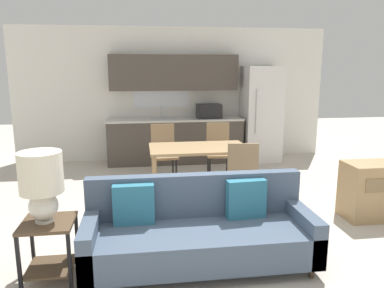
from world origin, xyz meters
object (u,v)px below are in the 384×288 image
Objects in this scene: credenza at (384,190)px; refrigerator at (261,114)px; side_table at (49,241)px; dining_chair_far_right at (218,149)px; dining_chair_far_left at (164,150)px; dining_chair_near_right at (241,174)px; table_lamp at (41,181)px; dining_table at (198,151)px; couch at (198,231)px.

refrigerator is at bearing 101.14° from credenza.
side_table is 3.68m from dining_chair_far_right.
dining_chair_far_left is 0.95m from dining_chair_far_right.
refrigerator reaches higher than dining_chair_near_right.
dining_chair_far_left is at bearing -151.03° from refrigerator.
dining_chair_near_right is at bearing -85.47° from dining_chair_far_right.
dining_table is at bearing 51.59° from table_lamp.
table_lamp is at bearing 40.50° from dining_chair_near_right.
dining_chair_near_right is at bearing -112.93° from refrigerator.
couch is 1.51m from dining_chair_near_right.
side_table is at bearing -166.71° from credenza.
credenza is (2.55, 0.82, 0.03)m from couch.
side_table is at bearing 40.89° from dining_chair_near_right.
dining_chair_far_right is at bearing 130.73° from credenza.
couch is 2.96m from dining_chair_far_right.
refrigerator is 2.02× the size of dining_chair_far_right.
refrigerator is 1.31× the size of dining_table.
dining_table is 2.58m from credenza.
couch is at bearing -100.52° from dining_chair_far_right.
couch is 2.84m from dining_chair_far_left.
side_table is 0.60× the size of dining_chair_far_left.
dining_chair_far_left is (-0.93, 1.55, 0.00)m from dining_chair_near_right.
table_lamp is at bearing 166.47° from side_table.
dining_chair_far_right is at bearing 74.28° from couch.
dining_chair_near_right is 1.00× the size of dining_chair_far_right.
refrigerator reaches higher than credenza.
dining_chair_near_right is (0.46, -0.80, -0.15)m from dining_table.
side_table is (-1.71, -2.19, -0.28)m from dining_table.
couch is 2.30× the size of dining_chair_far_left.
table_lamp is at bearing -128.41° from dining_table.
dining_table is 2.30× the size of table_lamp.
refrigerator reaches higher than couch.
dining_chair_far_left is (-2.08, -1.15, -0.45)m from refrigerator.
dining_chair_far_right is at bearing -82.55° from dining_chair_near_right.
couch is 3.45× the size of table_lamp.
dining_chair_far_left is (-0.15, 2.83, 0.19)m from couch.
dining_chair_far_left is at bearing -173.99° from dining_chair_far_right.
couch is 2.10× the size of credenza.
table_lamp is (-0.02, 0.01, 0.57)m from side_table.
table_lamp is at bearing -117.59° from dining_chair_far_left.
couch is 2.30× the size of dining_chair_near_right.
refrigerator is 3.29m from credenza.
side_table is (-3.31, -4.10, -0.58)m from refrigerator.
dining_chair_far_right is (0.95, 0.01, 0.00)m from dining_chair_far_left.
refrigerator is 5.30m from side_table.
refrigerator is at bearing 64.19° from couch.
couch is at bearing 66.67° from dining_chair_near_right.
table_lamp reaches higher than side_table.
refrigerator is 3.39× the size of side_table.
dining_table is 2.80m from table_lamp.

